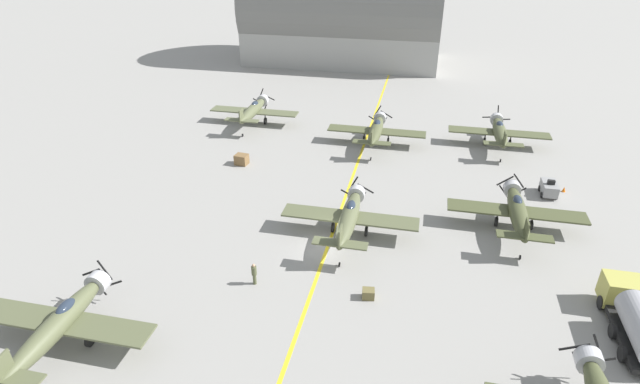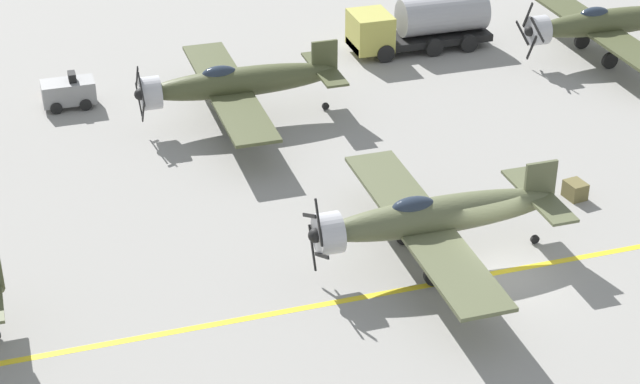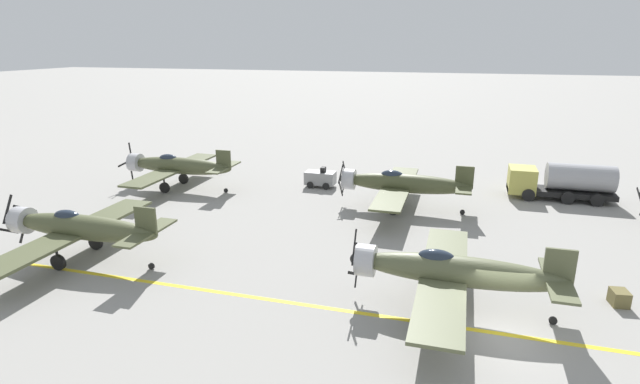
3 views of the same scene
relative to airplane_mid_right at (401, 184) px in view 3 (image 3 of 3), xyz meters
name	(u,v)px [view 3 (image 3 of 3)]	position (x,y,z in m)	size (l,w,h in m)	color
ground_plane	(501,334)	(-15.85, -6.43, -2.01)	(400.00, 400.00, 0.00)	gray
taxiway_stripe	(501,334)	(-15.85, -6.43, -2.01)	(0.30, 160.00, 0.01)	yellow
airplane_mid_right	(401,184)	(0.00, 0.00, 0.00)	(12.00, 9.98, 3.65)	#474C2D
airplane_far_right	(176,166)	(0.24, 19.29, 0.00)	(12.00, 9.98, 3.80)	#4D5334
airplane_far_center	(79,227)	(-14.46, 16.55, 0.00)	(12.00, 9.98, 3.65)	#4F5435
airplane_mid_center	(451,271)	(-14.38, -4.15, 0.00)	(12.00, 9.98, 3.65)	#585D3E
fuel_tanker	(561,181)	(6.05, -11.98, -0.50)	(2.67, 8.00, 2.98)	black
tow_tractor	(320,178)	(4.18, 7.55, -1.22)	(1.57, 2.60, 1.79)	gray
supply_crate_by_tanker	(619,298)	(-11.61, -12.01, -1.64)	(0.90, 0.75, 0.75)	brown
traffic_cone	(314,178)	(5.91, 8.62, -1.74)	(0.36, 0.36, 0.55)	orange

